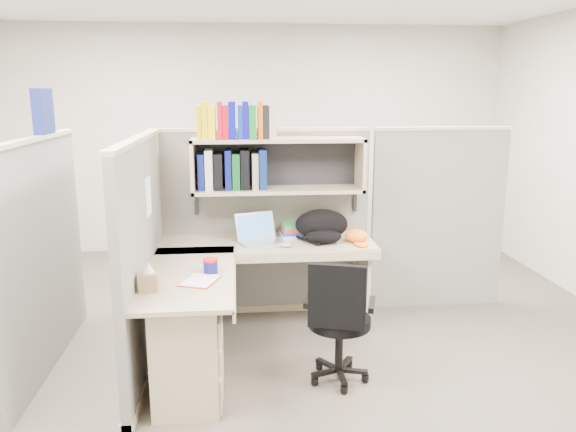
{
  "coord_description": "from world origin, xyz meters",
  "views": [
    {
      "loc": [
        -0.25,
        -3.84,
        1.93
      ],
      "look_at": [
        0.14,
        0.25,
        1.01
      ],
      "focal_mm": 35.0,
      "sensor_mm": 36.0,
      "label": 1
    }
  ],
  "objects": [
    {
      "name": "ground",
      "position": [
        0.0,
        0.0,
        0.0
      ],
      "size": [
        6.0,
        6.0,
        0.0
      ],
      "primitive_type": "plane",
      "color": "#37312A",
      "rests_on": "ground"
    },
    {
      "name": "room_shell",
      "position": [
        0.0,
        0.0,
        1.62
      ],
      "size": [
        6.0,
        6.0,
        6.0
      ],
      "color": "#A5A195",
      "rests_on": "ground"
    },
    {
      "name": "cubicle",
      "position": [
        -0.37,
        0.45,
        0.91
      ],
      "size": [
        3.79,
        1.84,
        1.95
      ],
      "color": "#61615C",
      "rests_on": "ground"
    },
    {
      "name": "desk",
      "position": [
        -0.41,
        -0.29,
        0.44
      ],
      "size": [
        1.74,
        1.75,
        0.73
      ],
      "color": "gray",
      "rests_on": "ground"
    },
    {
      "name": "laptop",
      "position": [
        -0.06,
        0.54,
        0.85
      ],
      "size": [
        0.43,
        0.43,
        0.24
      ],
      "primitive_type": null,
      "rotation": [
        0.0,
        0.0,
        0.35
      ],
      "color": "#B6B7BB",
      "rests_on": "desk"
    },
    {
      "name": "backpack",
      "position": [
        0.45,
        0.54,
        0.86
      ],
      "size": [
        0.5,
        0.43,
        0.26
      ],
      "primitive_type": null,
      "rotation": [
        0.0,
        0.0,
        0.23
      ],
      "color": "black",
      "rests_on": "desk"
    },
    {
      "name": "orange_cap",
      "position": [
        0.72,
        0.5,
        0.78
      ],
      "size": [
        0.22,
        0.24,
        0.1
      ],
      "primitive_type": null,
      "rotation": [
        0.0,
        0.0,
        0.17
      ],
      "color": "orange",
      "rests_on": "desk"
    },
    {
      "name": "snack_canister",
      "position": [
        -0.43,
        -0.19,
        0.78
      ],
      "size": [
        0.1,
        0.1,
        0.1
      ],
      "color": "#110F5C",
      "rests_on": "desk"
    },
    {
      "name": "tissue_box",
      "position": [
        -0.79,
        -0.51,
        0.82
      ],
      "size": [
        0.12,
        0.12,
        0.18
      ],
      "primitive_type": null,
      "rotation": [
        0.0,
        0.0,
        -0.01
      ],
      "color": "#987C56",
      "rests_on": "desk"
    },
    {
      "name": "mouse",
      "position": [
        0.14,
        0.39,
        0.75
      ],
      "size": [
        0.1,
        0.07,
        0.03
      ],
      "primitive_type": "ellipsoid",
      "rotation": [
        0.0,
        0.0,
        -0.08
      ],
      "color": "#809EB6",
      "rests_on": "desk"
    },
    {
      "name": "paper_cup",
      "position": [
        -0.02,
        0.75,
        0.78
      ],
      "size": [
        0.07,
        0.07,
        0.09
      ],
      "primitive_type": "cylinder",
      "rotation": [
        0.0,
        0.0,
        0.04
      ],
      "color": "white",
      "rests_on": "desk"
    },
    {
      "name": "book_stack",
      "position": [
        0.21,
        0.73,
        0.78
      ],
      "size": [
        0.18,
        0.23,
        0.11
      ],
      "primitive_type": null,
      "rotation": [
        0.0,
        0.0,
        0.08
      ],
      "color": "gray",
      "rests_on": "desk"
    },
    {
      "name": "loose_paper",
      "position": [
        -0.49,
        -0.35,
        0.73
      ],
      "size": [
        0.27,
        0.31,
        0.0
      ],
      "primitive_type": null,
      "rotation": [
        0.0,
        0.0,
        -0.35
      ],
      "color": "white",
      "rests_on": "desk"
    },
    {
      "name": "task_chair",
      "position": [
        0.41,
        -0.43,
        0.31
      ],
      "size": [
        0.5,
        0.47,
        0.88
      ],
      "color": "black",
      "rests_on": "ground"
    }
  ]
}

